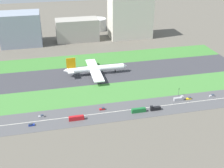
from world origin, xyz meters
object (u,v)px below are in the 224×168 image
office_tower (130,17)px  fuel_tank_west (78,25)px  car_4 (31,125)px  fuel_tank_centre (98,24)px  terminal_building (21,29)px  truck_1 (155,108)px  bus_1 (139,110)px  car_2 (212,96)px  traffic_light (179,91)px  airliner (95,69)px  car_1 (102,109)px  bus_0 (76,118)px  truck_0 (179,99)px  hangar_building (77,30)px  car_0 (41,116)px  car_5 (189,98)px

office_tower → fuel_tank_west: office_tower is taller
car_4 → fuel_tank_centre: size_ratio=0.17×
terminal_building → truck_1: bearing=-60.1°
truck_1 → bus_1: (-13.70, 0.00, 0.15)m
bus_1 → office_tower: size_ratio=0.20×
car_2 → traffic_light: traffic_light is taller
airliner → car_2: airliner is taller
truck_1 → car_1: truck_1 is taller
bus_0 → car_4: size_ratio=2.64×
truck_1 → bus_0: truck_1 is taller
office_tower → terminal_building: bearing=180.0°
airliner → truck_0: 90.93m
office_tower → bus_1: bearing=-104.1°
airliner → terminal_building: (-75.45, 114.00, 14.34)m
hangar_building → car_4: bearing=-106.6°
bus_0 → traffic_light: 93.08m
car_2 → traffic_light: size_ratio=0.61×
bus_1 → hangar_building: bearing=-82.6°
car_4 → car_0: size_ratio=1.00×
bus_0 → car_4: bus_0 is taller
car_2 → fuel_tank_centre: fuel_tank_centre is taller
bus_0 → car_2: bearing=-175.2°
car_0 → hangar_building: bearing=74.7°
airliner → bus_0: size_ratio=5.60×
terminal_building → office_tower: bearing=0.0°
office_tower → fuel_tank_west: bearing=146.0°
terminal_building → office_tower: 145.17m
car_5 → fuel_tank_west: 236.74m
terminal_building → fuel_tank_west: (78.31, 45.00, -12.15)m
terminal_building → car_0: bearing=-83.1°
bus_0 → office_tower: size_ratio=0.20×
car_4 → car_0: same height
car_5 → fuel_tank_west: size_ratio=0.22×
truck_1 → truck_0: bearing=-158.3°
truck_0 → fuel_tank_centre: fuel_tank_centre is taller
truck_1 → bus_0: (-62.85, 0.00, 0.15)m
car_4 → bus_1: bearing=-180.0°
airliner → hangar_building: (-3.60, 114.00, 8.38)m
car_2 → airliner: bearing=143.4°
car_1 → traffic_light: 69.91m
terminal_building → fuel_tank_centre: size_ratio=1.97×
car_1 → car_0: 47.73m
truck_0 → car_1: bearing=180.0°
truck_1 → bus_0: bearing=-0.0°
office_tower → fuel_tank_west: size_ratio=2.84×
car_0 → fuel_tank_centre: size_ratio=0.17×
car_5 → car_4: (-130.51, -10.00, 0.00)m
car_4 → car_1: bearing=-169.7°
bus_1 → hangar_building: size_ratio=0.21×
bus_0 → fuel_tank_centre: size_ratio=0.45×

